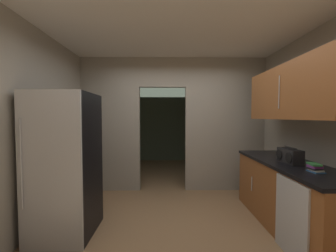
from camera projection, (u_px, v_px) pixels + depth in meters
ground at (177, 234)px, 2.69m from camera, size 20.00×20.00×0.00m
kitchen_overhead_slab at (176, 34)px, 3.06m from camera, size 4.10×7.29×0.06m
kitchen_partition at (176, 121)px, 4.27m from camera, size 3.70×0.12×2.68m
adjoining_room_shell at (171, 122)px, 6.31m from camera, size 3.70×3.00×2.68m
refrigerator at (66, 164)px, 2.66m from camera, size 0.71×0.78×1.80m
lower_cabinet_run at (290, 196)px, 2.79m from camera, size 0.68×2.01×0.89m
dishwasher at (291, 219)px, 2.22m from camera, size 0.02×0.56×0.83m
upper_cabinet_counterside at (293, 92)px, 2.73m from camera, size 0.36×1.81×0.71m
boombox at (290, 156)px, 2.74m from camera, size 0.16×0.37×0.21m
book_stack at (315, 168)px, 2.30m from camera, size 0.13×0.17×0.10m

